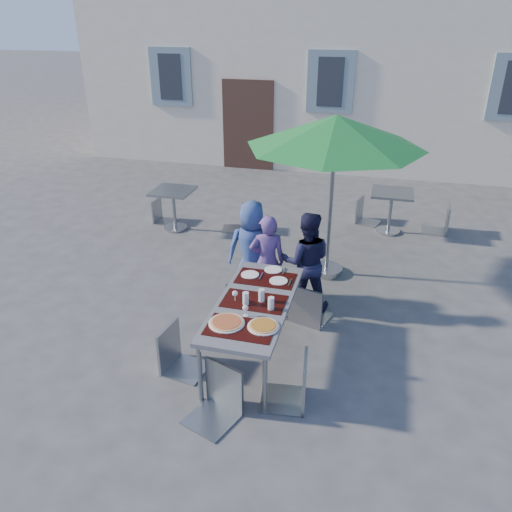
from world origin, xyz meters
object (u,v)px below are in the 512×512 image
(child_1, at_px, (267,261))
(child_2, at_px, (306,262))
(chair_3, at_px, (175,324))
(cafe_table_0, at_px, (174,202))
(chair_2, at_px, (310,281))
(chair_5, at_px, (216,365))
(dining_table, at_px, (254,305))
(chair_4, at_px, (295,354))
(cafe_table_1, at_px, (391,204))
(bg_chair_l_0, at_px, (160,197))
(patio_umbrella, at_px, (336,133))
(bg_chair_r_0, at_px, (237,203))
(pizza_near_left, at_px, (227,322))
(bg_chair_r_1, at_px, (445,202))
(child_0, at_px, (252,250))
(chair_0, at_px, (242,278))
(bg_chair_l_1, at_px, (366,196))
(pizza_near_right, at_px, (263,326))
(chair_1, at_px, (268,269))

(child_1, height_order, child_2, child_2)
(chair_3, height_order, cafe_table_0, chair_3)
(chair_2, bearing_deg, chair_5, -107.80)
(child_1, relative_size, chair_5, 1.27)
(dining_table, xyz_separation_m, cafe_table_0, (-2.42, 3.35, -0.17))
(chair_4, bearing_deg, cafe_table_1, 80.07)
(child_2, xyz_separation_m, cafe_table_0, (-2.80, 2.11, -0.16))
(chair_3, bearing_deg, bg_chair_l_0, 116.65)
(patio_umbrella, bearing_deg, chair_3, -115.87)
(chair_4, bearing_deg, bg_chair_r_0, 113.76)
(pizza_near_left, xyz_separation_m, cafe_table_0, (-2.26, 3.86, -0.24))
(chair_5, height_order, bg_chair_r_1, chair_5)
(child_0, xyz_separation_m, bg_chair_r_1, (2.76, 3.05, -0.12))
(chair_0, height_order, chair_4, chair_4)
(chair_0, xyz_separation_m, bg_chair_l_1, (1.37, 3.71, 0.01))
(cafe_table_0, bearing_deg, cafe_table_1, 12.51)
(bg_chair_r_1, bearing_deg, dining_table, -118.02)
(chair_2, height_order, cafe_table_0, chair_2)
(child_1, xyz_separation_m, chair_0, (-0.27, -0.29, -0.13))
(dining_table, height_order, cafe_table_0, cafe_table_0)
(child_0, bearing_deg, dining_table, 94.95)
(chair_3, bearing_deg, pizza_near_left, -7.27)
(pizza_near_right, height_order, chair_5, chair_5)
(bg_chair_r_0, bearing_deg, cafe_table_0, -166.84)
(bg_chair_l_1, bearing_deg, chair_1, -107.60)
(chair_1, xyz_separation_m, chair_3, (-0.66, -1.59, 0.04))
(cafe_table_0, xyz_separation_m, bg_chair_l_0, (-0.40, 0.27, -0.04))
(dining_table, distance_m, chair_5, 1.01)
(chair_1, distance_m, chair_2, 0.68)
(chair_2, bearing_deg, bg_chair_r_0, 122.99)
(chair_1, bearing_deg, chair_5, -89.64)
(patio_umbrella, height_order, bg_chair_r_1, patio_umbrella)
(patio_umbrella, bearing_deg, chair_1, -120.14)
(child_0, xyz_separation_m, child_2, (0.78, -0.15, -0.01))
(chair_5, bearing_deg, child_1, 90.62)
(cafe_table_0, height_order, bg_chair_l_0, bg_chair_l_0)
(chair_4, height_order, bg_chair_r_0, chair_4)
(chair_0, bearing_deg, dining_table, -65.95)
(chair_0, distance_m, cafe_table_0, 3.19)
(pizza_near_right, relative_size, cafe_table_0, 0.43)
(chair_0, xyz_separation_m, cafe_table_0, (-2.02, 2.46, 0.00))
(bg_chair_r_0, bearing_deg, chair_1, -64.70)
(chair_0, bearing_deg, pizza_near_right, -65.49)
(child_0, xyz_separation_m, chair_4, (0.99, -2.03, -0.09))
(child_2, bearing_deg, child_0, -21.19)
(pizza_near_right, bearing_deg, chair_3, 177.51)
(chair_1, bearing_deg, chair_3, -112.57)
(bg_chair_l_0, bearing_deg, bg_chair_r_1, 8.97)
(cafe_table_0, bearing_deg, child_0, -44.12)
(chair_1, xyz_separation_m, cafe_table_0, (-2.30, 2.19, -0.02))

